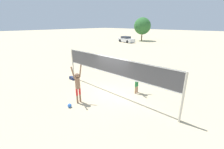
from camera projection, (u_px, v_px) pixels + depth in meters
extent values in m
plane|color=#C6B28C|center=(112.00, 94.00, 9.80)|extent=(200.00, 200.00, 0.00)
cylinder|color=beige|center=(73.00, 64.00, 12.11)|extent=(0.11, 0.11, 2.49)
cylinder|color=beige|center=(183.00, 98.00, 6.68)|extent=(0.11, 0.11, 2.49)
cube|color=#47474C|center=(112.00, 66.00, 9.17)|extent=(8.45, 0.02, 1.09)
cube|color=white|center=(112.00, 57.00, 9.00)|extent=(8.45, 0.03, 0.06)
cube|color=white|center=(112.00, 74.00, 9.34)|extent=(8.45, 0.03, 0.06)
cylinder|color=#8C664C|center=(77.00, 99.00, 8.64)|extent=(0.11, 0.11, 0.50)
cylinder|color=red|center=(77.00, 92.00, 8.49)|extent=(0.12, 0.12, 0.41)
cylinder|color=#8C664C|center=(80.00, 98.00, 8.78)|extent=(0.11, 0.11, 0.50)
cylinder|color=red|center=(80.00, 91.00, 8.63)|extent=(0.12, 0.12, 0.41)
cylinder|color=#8C664C|center=(78.00, 83.00, 8.39)|extent=(0.28, 0.28, 0.65)
sphere|color=#8C664C|center=(77.00, 75.00, 8.24)|extent=(0.25, 0.25, 0.25)
cylinder|color=#8C664C|center=(73.00, 73.00, 8.01)|extent=(0.08, 0.23, 0.73)
cylinder|color=#8C664C|center=(80.00, 71.00, 8.35)|extent=(0.08, 0.23, 0.73)
cylinder|color=tan|center=(137.00, 89.00, 10.00)|extent=(0.11, 0.11, 0.46)
cylinder|color=#267F3F|center=(137.00, 83.00, 9.86)|extent=(0.12, 0.12, 0.38)
cylinder|color=tan|center=(135.00, 90.00, 9.86)|extent=(0.11, 0.11, 0.46)
cylinder|color=#267F3F|center=(136.00, 84.00, 9.72)|extent=(0.12, 0.12, 0.38)
cylinder|color=white|center=(137.00, 77.00, 9.63)|extent=(0.28, 0.28, 0.59)
sphere|color=tan|center=(137.00, 71.00, 9.50)|extent=(0.23, 0.23, 0.23)
cylinder|color=tan|center=(140.00, 67.00, 9.61)|extent=(0.08, 0.22, 0.66)
cylinder|color=tan|center=(135.00, 69.00, 9.27)|extent=(0.08, 0.22, 0.66)
sphere|color=blue|center=(70.00, 106.00, 8.25)|extent=(0.22, 0.22, 0.22)
cube|color=navy|center=(72.00, 78.00, 12.32)|extent=(0.50, 0.24, 0.25)
cube|color=silver|center=(126.00, 40.00, 36.10)|extent=(4.73, 2.69, 0.79)
cube|color=#2D333D|center=(126.00, 37.00, 36.07)|extent=(2.31, 2.00, 0.49)
cylinder|color=black|center=(133.00, 41.00, 35.53)|extent=(0.67, 0.36, 0.64)
cylinder|color=black|center=(127.00, 42.00, 34.66)|extent=(0.67, 0.36, 0.64)
cylinder|color=black|center=(125.00, 40.00, 37.68)|extent=(0.67, 0.36, 0.64)
cylinder|color=black|center=(120.00, 41.00, 36.81)|extent=(0.67, 0.36, 0.64)
cylinder|color=brown|center=(142.00, 36.00, 38.98)|extent=(0.29, 0.29, 2.51)
sphere|color=#2D662D|center=(142.00, 26.00, 38.19)|extent=(4.24, 4.24, 4.24)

